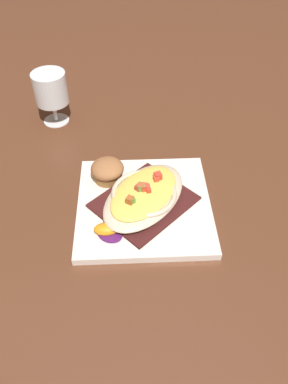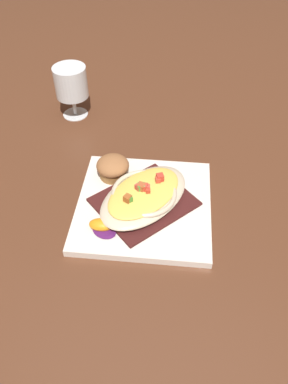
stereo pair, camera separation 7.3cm
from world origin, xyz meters
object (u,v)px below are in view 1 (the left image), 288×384
object	(u,v)px
gratin_dish	(144,195)
muffin	(107,170)
square_plate	(144,205)
stemmed_glass	(51,91)
orange_garnish	(107,231)

from	to	relation	value
gratin_dish	muffin	size ratio (longest dim) A/B	3.50
square_plate	gratin_dish	bearing A→B (deg)	-148.21
square_plate	stemmed_glass	bearing A→B (deg)	123.46
muffin	stemmed_glass	world-z (taller)	stemmed_glass
orange_garnish	stemmed_glass	bearing A→B (deg)	109.39
gratin_dish	muffin	distance (m)	0.10
gratin_dish	square_plate	bearing A→B (deg)	31.79
square_plate	muffin	xyz separation A→B (m)	(-0.07, 0.07, 0.03)
gratin_dish	muffin	xyz separation A→B (m)	(-0.07, 0.07, 0.00)
gratin_dish	orange_garnish	size ratio (longest dim) A/B	4.00
gratin_dish	stemmed_glass	size ratio (longest dim) A/B	1.81
square_plate	gratin_dish	size ratio (longest dim) A/B	1.10
square_plate	stemmed_glass	size ratio (longest dim) A/B	2.00
muffin	stemmed_glass	size ratio (longest dim) A/B	0.52
square_plate	gratin_dish	world-z (taller)	gratin_dish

